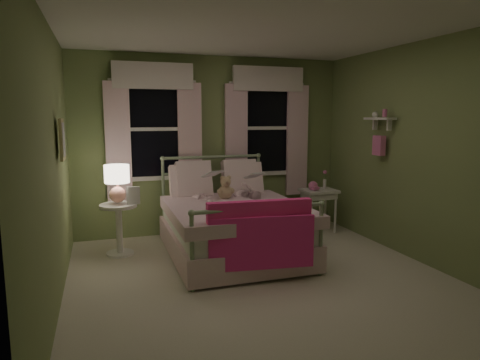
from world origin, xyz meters
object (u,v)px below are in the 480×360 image
object	(u,v)px
child_left	(201,179)
nightstand_left	(119,222)
nightstand_right	(319,196)
child_right	(242,176)
bed	(231,224)
table_lamp	(117,180)
teddy_bear	(225,189)

from	to	relation	value
child_left	nightstand_left	bearing A→B (deg)	-11.65
nightstand_right	child_right	bearing A→B (deg)	-172.50
bed	table_lamp	distance (m)	1.52
bed	child_right	xyz separation A→B (m)	(0.28, 0.42, 0.55)
child_right	nightstand_left	size ratio (longest dim) A/B	1.12
child_left	child_right	size ratio (longest dim) A/B	0.95
bed	nightstand_right	size ratio (longest dim) A/B	3.18
bed	child_right	size ratio (longest dim) A/B	2.80
nightstand_left	child_left	bearing A→B (deg)	0.13
child_left	table_lamp	size ratio (longest dim) A/B	1.46
teddy_bear	table_lamp	distance (m)	1.36
bed	nightstand_left	bearing A→B (deg)	162.69
bed	table_lamp	world-z (taller)	bed
child_left	nightstand_right	size ratio (longest dim) A/B	1.08
nightstand_left	table_lamp	bearing A→B (deg)	-90.00
bed	table_lamp	size ratio (longest dim) A/B	4.31
table_lamp	nightstand_right	size ratio (longest dim) A/B	0.74
child_right	table_lamp	xyz separation A→B (m)	(-1.62, -0.00, 0.02)
child_left	teddy_bear	xyz separation A→B (m)	(0.28, -0.16, -0.12)
bed	child_left	xyz separation A→B (m)	(-0.28, 0.42, 0.53)
teddy_bear	bed	bearing A→B (deg)	-90.00
teddy_bear	nightstand_left	size ratio (longest dim) A/B	0.49
teddy_bear	nightstand_right	xyz separation A→B (m)	(1.55, 0.33, -0.24)
table_lamp	child_left	bearing A→B (deg)	0.13
nightstand_left	table_lamp	world-z (taller)	table_lamp
bed	teddy_bear	distance (m)	0.49
child_left	nightstand_left	xyz separation A→B (m)	(-1.06, -0.00, -0.50)
teddy_bear	nightstand_left	distance (m)	1.40
nightstand_left	nightstand_right	world-z (taller)	same
nightstand_left	nightstand_right	size ratio (longest dim) A/B	1.02
nightstand_left	nightstand_right	xyz separation A→B (m)	(2.89, 0.17, 0.13)
child_right	nightstand_left	xyz separation A→B (m)	(-1.62, -0.00, -0.51)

